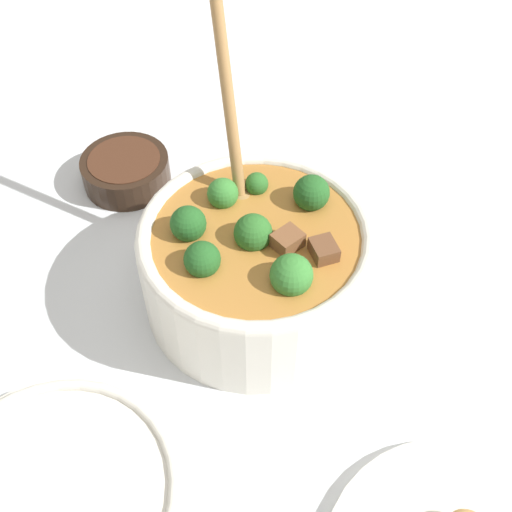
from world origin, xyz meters
TOP-DOWN VIEW (x-y plane):
  - ground_plane at (0.00, 0.00)m, footprint 4.00×4.00m
  - stew_bowl at (0.00, -0.00)m, footprint 0.24×0.24m
  - condiment_bowl at (0.23, -0.09)m, footprint 0.11×0.11m
  - empty_plate at (0.06, 0.28)m, footprint 0.23×0.23m

SIDE VIEW (x-z plane):
  - ground_plane at x=0.00m, z-range 0.00..0.00m
  - empty_plate at x=0.06m, z-range 0.00..0.02m
  - condiment_bowl at x=0.23m, z-range 0.00..0.04m
  - stew_bowl at x=0.00m, z-range -0.08..0.21m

